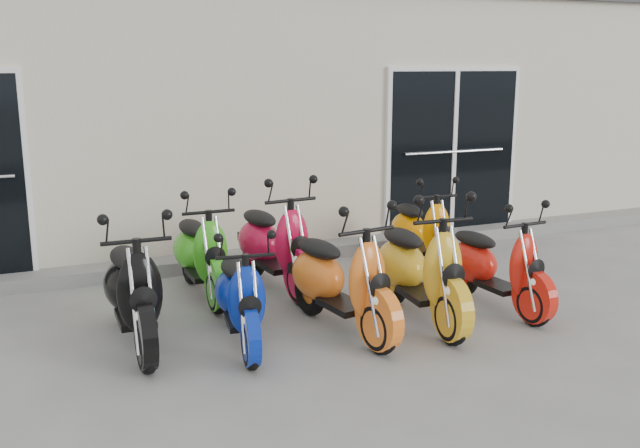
# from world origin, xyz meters

# --- Properties ---
(ground) EXTENTS (80.00, 80.00, 0.00)m
(ground) POSITION_xyz_m (0.00, 0.00, 0.00)
(ground) COLOR gray
(ground) RESTS_ON ground
(building) EXTENTS (14.00, 6.00, 3.20)m
(building) POSITION_xyz_m (0.00, 5.20, 1.60)
(building) COLOR beige
(building) RESTS_ON ground
(roof_cap) EXTENTS (14.20, 6.20, 0.16)m
(roof_cap) POSITION_xyz_m (0.00, 5.20, 3.28)
(roof_cap) COLOR #3F3F42
(roof_cap) RESTS_ON building
(front_step) EXTENTS (14.00, 0.40, 0.15)m
(front_step) POSITION_xyz_m (0.00, 2.02, 0.07)
(front_step) COLOR gray
(front_step) RESTS_ON ground
(door_right) EXTENTS (2.02, 0.08, 2.22)m
(door_right) POSITION_xyz_m (2.60, 2.17, 1.26)
(door_right) COLOR black
(door_right) RESTS_ON front_step
(scooter_front_black) EXTENTS (0.63, 1.70, 1.25)m
(scooter_front_black) POSITION_xyz_m (-1.98, -0.07, 0.62)
(scooter_front_black) COLOR black
(scooter_front_black) RESTS_ON ground
(scooter_front_blue) EXTENTS (0.73, 1.52, 1.08)m
(scooter_front_blue) POSITION_xyz_m (-1.16, -0.41, 0.54)
(scooter_front_blue) COLOR #09249D
(scooter_front_blue) RESTS_ON ground
(scooter_front_orange_a) EXTENTS (0.86, 1.76, 1.24)m
(scooter_front_orange_a) POSITION_xyz_m (-0.25, -0.46, 0.62)
(scooter_front_orange_a) COLOR orange
(scooter_front_orange_a) RESTS_ON ground
(scooter_front_orange_b) EXTENTS (0.75, 1.78, 1.29)m
(scooter_front_orange_b) POSITION_xyz_m (0.53, -0.49, 0.64)
(scooter_front_orange_b) COLOR gold
(scooter_front_orange_b) RESTS_ON ground
(scooter_front_red) EXTENTS (0.68, 1.57, 1.13)m
(scooter_front_red) POSITION_xyz_m (1.39, -0.48, 0.57)
(scooter_front_red) COLOR red
(scooter_front_red) RESTS_ON ground
(scooter_back_green) EXTENTS (0.61, 1.62, 1.19)m
(scooter_back_green) POSITION_xyz_m (-1.15, 0.99, 0.60)
(scooter_back_green) COLOR green
(scooter_back_green) RESTS_ON ground
(scooter_back_red) EXTENTS (0.80, 1.78, 1.27)m
(scooter_back_red) POSITION_xyz_m (-0.38, 0.94, 0.64)
(scooter_back_red) COLOR red
(scooter_back_red) RESTS_ON ground
(scooter_back_yellow) EXTENTS (0.69, 1.58, 1.13)m
(scooter_back_yellow) POSITION_xyz_m (1.46, 1.03, 0.57)
(scooter_back_yellow) COLOR #FF9300
(scooter_back_yellow) RESTS_ON ground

